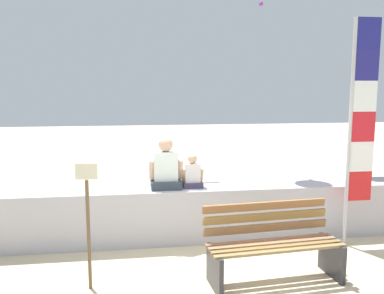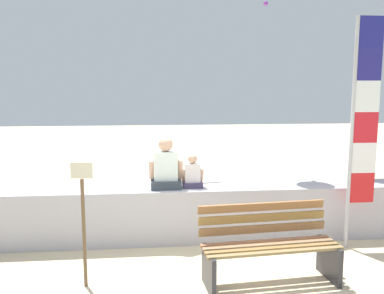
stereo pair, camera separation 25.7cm
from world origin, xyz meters
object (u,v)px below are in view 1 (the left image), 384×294
sign_post (88,216)px  flag_banner (359,120)px  park_bench (273,246)px  person_adult (166,168)px  person_child (192,174)px

sign_post → flag_banner: bearing=12.9°
park_bench → person_adult: 1.95m
flag_banner → sign_post: (-3.63, -0.83, -0.96)m
person_child → flag_banner: flag_banner is taller
person_child → flag_banner: bearing=-13.2°
person_child → park_bench: bearing=-62.5°
park_bench → person_child: person_child is taller
flag_banner → sign_post: flag_banner is taller
person_child → sign_post: sign_post is taller
park_bench → sign_post: sign_post is taller
person_adult → person_child: (0.39, 0.00, -0.10)m
person_adult → sign_post: (-0.97, -1.36, -0.24)m
person_child → person_adult: bearing=-180.0°
person_child → flag_banner: (2.27, -0.53, 0.81)m
sign_post → park_bench: bearing=-2.0°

